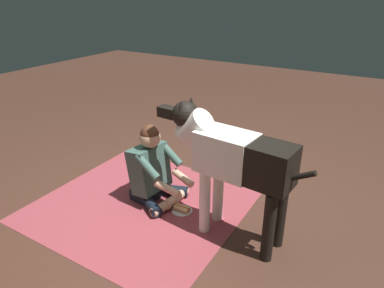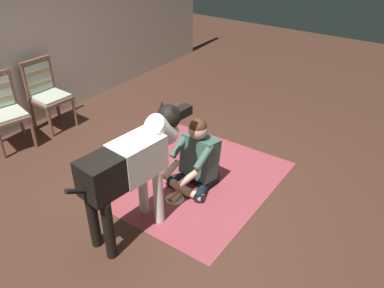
% 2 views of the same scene
% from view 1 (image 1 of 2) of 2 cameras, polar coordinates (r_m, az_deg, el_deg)
% --- Properties ---
extents(ground_plane, '(14.44, 14.44, 0.00)m').
position_cam_1_polar(ground_plane, '(3.66, -3.72, -9.77)').
color(ground_plane, '#45291E').
extents(area_rug, '(2.00, 1.88, 0.01)m').
position_cam_1_polar(area_rug, '(3.68, -8.33, -9.79)').
color(area_rug, '#933941').
rests_on(area_rug, ground).
extents(person_sitting_on_floor, '(0.66, 0.58, 0.84)m').
position_cam_1_polar(person_sitting_on_floor, '(3.57, -6.42, -4.37)').
color(person_sitting_on_floor, black).
rests_on(person_sitting_on_floor, ground).
extents(large_dog, '(1.48, 0.39, 1.18)m').
position_cam_1_polar(large_dog, '(2.90, 6.57, -2.32)').
color(large_dog, white).
rests_on(large_dog, ground).
extents(hot_dog_on_plate, '(0.21, 0.21, 0.06)m').
position_cam_1_polar(hot_dog_on_plate, '(3.53, -1.66, -10.67)').
color(hot_dog_on_plate, silver).
rests_on(hot_dog_on_plate, ground).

